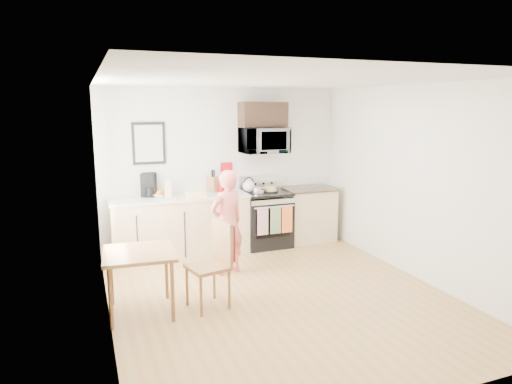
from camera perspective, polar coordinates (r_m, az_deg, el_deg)
name	(u,v)px	position (r m, az deg, el deg)	size (l,w,h in m)	color
floor	(279,295)	(5.82, 2.84, -12.75)	(4.60, 4.60, 0.00)	#9D6E3D
back_wall	(223,168)	(7.57, -4.10, 2.96)	(4.00, 0.04, 2.60)	silver
front_wall	(407,247)	(3.52, 18.39, -6.57)	(4.00, 0.04, 2.60)	silver
left_wall	(103,205)	(4.99, -18.57, -1.58)	(0.04, 4.60, 2.60)	silver
right_wall	(416,183)	(6.49, 19.33, 1.11)	(0.04, 4.60, 2.60)	silver
ceiling	(281,80)	(5.35, 3.10, 13.76)	(4.00, 4.60, 0.04)	silver
window	(102,171)	(5.73, -18.72, 2.49)	(0.06, 1.40, 1.50)	silver
cabinet_left	(181,227)	(7.26, -9.39, -4.34)	(2.10, 0.60, 0.90)	tan
countertop_left	(180,198)	(7.15, -9.50, -0.70)	(2.14, 0.64, 0.04)	silver
cabinet_right	(308,215)	(7.98, 6.50, -2.89)	(0.84, 0.60, 0.90)	tan
countertop_right	(308,189)	(7.89, 6.58, 0.43)	(0.88, 0.64, 0.04)	black
range	(266,220)	(7.64, 1.24, -3.54)	(0.76, 0.70, 1.16)	black
microwave	(264,140)	(7.52, 0.98, 6.46)	(0.76, 0.51, 0.42)	silver
upper_cabinet	(263,114)	(7.54, 0.86, 9.67)	(0.76, 0.35, 0.40)	black
wall_art	(149,143)	(7.24, -13.26, 5.94)	(0.50, 0.04, 0.65)	black
wall_trivet	(227,168)	(7.57, -3.70, 2.97)	(0.20, 0.02, 0.20)	#A30E15
person	(227,222)	(6.32, -3.66, -3.82)	(0.53, 0.35, 1.46)	#DB453C
dining_table	(139,259)	(5.28, -14.37, -8.08)	(0.77, 0.77, 0.73)	brown
chair	(218,252)	(5.35, -4.75, -7.44)	(0.55, 0.51, 1.01)	brown
knife_block	(213,184)	(7.45, -5.42, 0.98)	(0.11, 0.16, 0.25)	brown
utensil_crock	(220,184)	(7.45, -4.46, 1.03)	(0.11, 0.11, 0.32)	#A30E15
fruit_bowl	(160,194)	(7.16, -11.93, -0.29)	(0.27, 0.27, 0.10)	white
milk_carton	(168,188)	(7.11, -10.96, 0.43)	(0.10, 0.10, 0.26)	#D4AD7F
coffee_maker	(149,185)	(7.23, -13.24, 0.81)	(0.27, 0.33, 0.36)	black
bread_bag	(196,194)	(7.02, -7.47, -0.25)	(0.29, 0.13, 0.11)	#E4C677
cake	(271,189)	(7.54, 1.84, 0.37)	(0.25, 0.25, 0.08)	black
kettle	(249,186)	(7.48, -0.93, 0.81)	(0.20, 0.20, 0.25)	white
pot	(258,190)	(7.37, 0.31, 0.21)	(0.19, 0.32, 0.09)	silver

